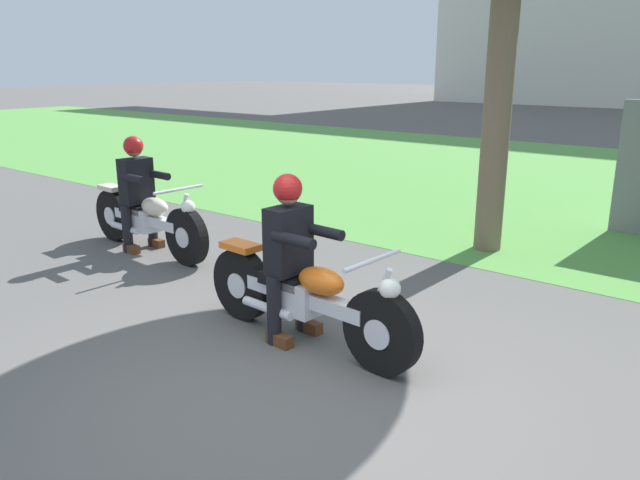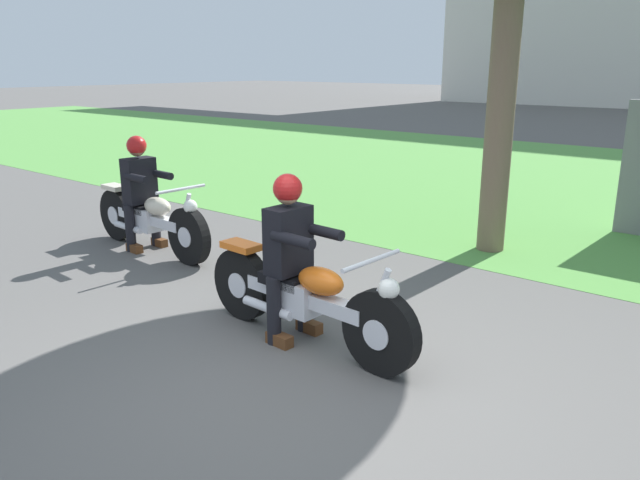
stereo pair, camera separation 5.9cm
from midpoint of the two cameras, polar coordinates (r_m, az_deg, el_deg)
The scene contains 6 objects.
ground at distance 4.49m, azimuth -2.53°, elevation -14.17°, with size 120.00×120.00×0.00m, color #565451.
grass_verge at distance 12.81m, azimuth 27.04°, elevation 4.08°, with size 60.00×12.00×0.01m, color #549342.
motorcycle_lead at distance 5.10m, azimuth -1.06°, elevation -5.37°, with size 2.23×0.66×0.89m.
rider_lead at distance 5.08m, azimuth -2.45°, elevation -0.43°, with size 0.56×0.48×1.41m.
motorcycle_follow at distance 7.90m, azimuth -15.14°, elevation 1.84°, with size 2.25×0.66×0.89m.
rider_follow at distance 7.95m, azimuth -16.01°, elevation 5.00°, with size 0.56×0.48×1.42m.
Camera 2 is at (2.64, -2.86, 2.25)m, focal length 34.74 mm.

